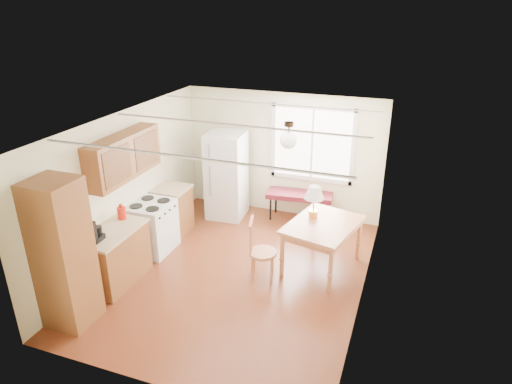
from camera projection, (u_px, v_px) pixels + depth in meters
The scene contains 11 objects.
room_shell at pixel (236, 204), 6.98m from camera, with size 4.60×5.60×2.62m.
kitchen_run at pixel (119, 228), 7.13m from camera, with size 0.65×3.40×2.20m.
window_unit at pixel (312, 144), 8.81m from camera, with size 1.64×0.05×1.51m.
pendant_light at pixel (289, 139), 6.72m from camera, with size 0.26×0.26×0.40m.
refrigerator at pixel (226, 176), 9.12m from camera, with size 0.76×0.77×1.75m.
bench at pixel (299, 196), 9.04m from camera, with size 1.34×0.63×0.60m.
dining_table at pixel (323, 229), 7.37m from camera, with size 1.25×1.49×0.81m.
chair at pixel (257, 246), 7.14m from camera, with size 0.47×0.47×1.00m.
table_lamp at pixel (314, 195), 7.37m from camera, with size 0.32×0.32×0.55m.
coffee_maker at pixel (94, 233), 6.57m from camera, with size 0.19×0.24×0.36m.
kettle at pixel (122, 213), 7.25m from camera, with size 0.14×0.14×0.26m.
Camera 1 is at (2.45, -5.86, 4.17)m, focal length 32.00 mm.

